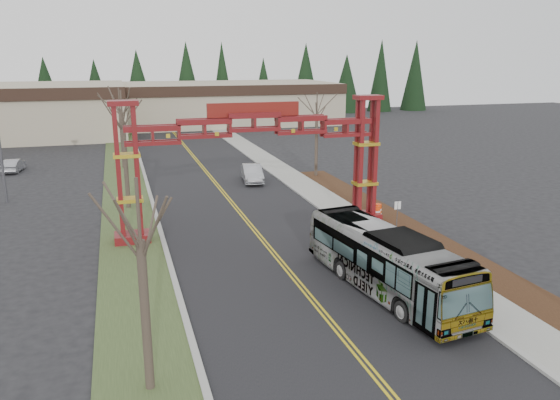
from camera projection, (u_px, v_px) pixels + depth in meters
name	position (u px, v px, depth m)	size (l,w,h in m)	color
ground	(374.00, 375.00, 20.18)	(200.00, 200.00, 0.00)	black
road	(233.00, 205.00, 43.33)	(12.00, 110.00, 0.02)	black
lane_line_left	(232.00, 205.00, 43.29)	(0.12, 100.00, 0.01)	gold
lane_line_right	(235.00, 204.00, 43.36)	(0.12, 100.00, 0.01)	gold
curb_right	(306.00, 198.00, 45.02)	(0.30, 110.00, 0.15)	#A0A09B
sidewalk_right	(323.00, 197.00, 45.43)	(2.60, 110.00, 0.14)	gray
landscape_strip	(455.00, 255.00, 32.26)	(2.60, 50.00, 0.12)	black
grass_median	(129.00, 212.00, 41.10)	(4.00, 110.00, 0.08)	#364924
curb_left	(154.00, 210.00, 41.60)	(0.30, 110.00, 0.15)	#A0A09B
gateway_arch	(254.00, 143.00, 35.33)	(18.20, 1.60, 8.90)	#5D130C
retail_building_east	(224.00, 103.00, 96.11)	(38.00, 20.30, 7.00)	tan
conifer_treeline	(161.00, 83.00, 103.80)	(116.10, 5.60, 13.00)	black
transit_bus	(387.00, 261.00, 26.99)	(2.71, 11.58, 3.23)	#A4A6AC
silver_sedan	(252.00, 173.00, 51.14)	(1.72, 4.93, 1.62)	#A5A8AD
parked_car_far_a	(14.00, 165.00, 55.66)	(1.42, 4.08, 1.34)	#97989E
bare_tree_median_near	(140.00, 242.00, 17.92)	(3.22, 3.22, 7.68)	#382D26
bare_tree_median_mid	(123.00, 122.00, 40.70)	(3.47, 3.47, 9.04)	#382D26
bare_tree_median_far	(120.00, 110.00, 56.15)	(3.33, 3.33, 8.35)	#382D26
bare_tree_right_far	(317.00, 114.00, 52.13)	(3.09, 3.09, 8.14)	#382D26
street_sign	(397.00, 209.00, 36.77)	(0.45, 0.06, 1.99)	#3F3F44
barrel_south	(376.00, 213.00, 39.14)	(0.57, 0.57, 1.05)	#F9430D
barrel_mid	(377.00, 211.00, 39.50)	(0.59, 0.59, 1.10)	#F9430D
barrel_north	(358.00, 200.00, 42.96)	(0.51, 0.51, 0.95)	#F9430D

